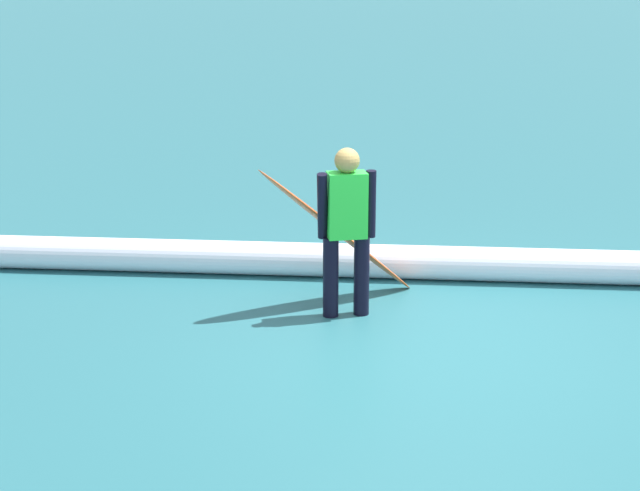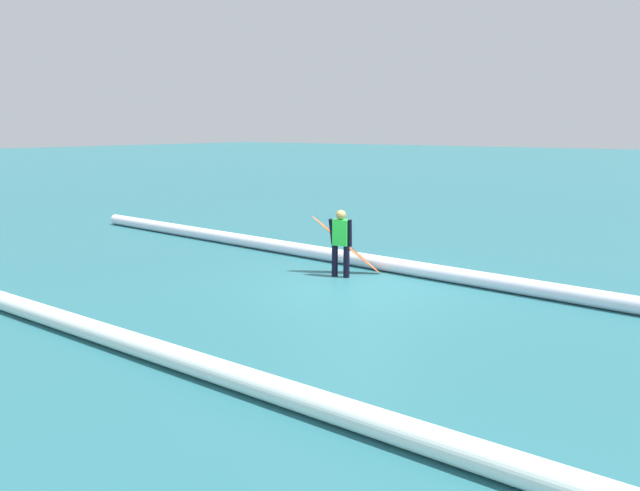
% 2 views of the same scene
% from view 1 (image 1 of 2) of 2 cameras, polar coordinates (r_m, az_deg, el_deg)
% --- Properties ---
extents(ground_plane, '(187.72, 187.72, 0.00)m').
position_cam_1_polar(ground_plane, '(8.21, 6.36, -5.58)').
color(ground_plane, '#25616A').
extents(surfer, '(0.51, 0.29, 1.52)m').
position_cam_1_polar(surfer, '(8.46, 1.58, 1.32)').
color(surfer, black).
rests_on(surfer, ground_plane).
extents(surfboard, '(1.51, 1.11, 1.38)m').
position_cam_1_polar(surfboard, '(8.84, 1.10, 0.77)').
color(surfboard, '#E55926').
rests_on(surfboard, ground_plane).
extents(wave_crest_foreground, '(21.77, 0.58, 0.34)m').
position_cam_1_polar(wave_crest_foreground, '(9.69, 4.13, -0.95)').
color(wave_crest_foreground, white).
rests_on(wave_crest_foreground, ground_plane).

